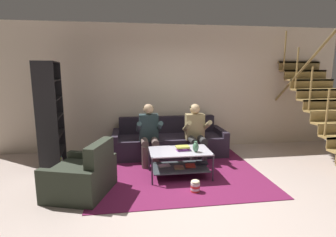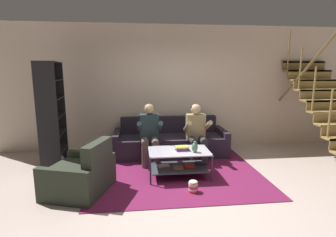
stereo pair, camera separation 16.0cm
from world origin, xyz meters
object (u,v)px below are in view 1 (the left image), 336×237
at_px(vase, 196,147).
at_px(bookshelf, 48,124).
at_px(coffee_table, 180,159).
at_px(armchair, 83,176).
at_px(popcorn_tub, 195,186).
at_px(book_stack, 183,148).
at_px(person_seated_left, 149,132).
at_px(person_seated_right, 196,131).
at_px(couch, 169,142).

height_order(vase, bookshelf, bookshelf).
distance_m(coffee_table, armchair, 1.66).
distance_m(bookshelf, popcorn_tub, 2.93).
bearing_deg(armchair, coffee_table, 15.01).
bearing_deg(coffee_table, book_stack, 3.12).
xyz_separation_m(person_seated_left, book_stack, (0.53, -0.75, -0.14)).
bearing_deg(person_seated_left, person_seated_right, -0.09).
xyz_separation_m(person_seated_right, bookshelf, (-2.84, -0.05, 0.23)).
height_order(couch, bookshelf, bookshelf).
distance_m(vase, book_stack, 0.24).
distance_m(vase, armchair, 1.89).
bearing_deg(bookshelf, vase, -17.55).
bearing_deg(vase, armchair, -170.64).
bearing_deg(armchair, person_seated_left, 46.82).
relative_size(couch, bookshelf, 1.22).
xyz_separation_m(coffee_table, vase, (0.24, -0.13, 0.26)).
relative_size(person_seated_left, coffee_table, 1.12).
height_order(person_seated_right, bookshelf, bookshelf).
bearing_deg(couch, coffee_table, -89.42).
bearing_deg(person_seated_right, popcorn_tub, -104.28).
height_order(person_seated_left, coffee_table, person_seated_left).
bearing_deg(person_seated_left, armchair, -133.18).
bearing_deg(person_seated_left, vase, -50.14).
relative_size(couch, vase, 13.12).
distance_m(couch, bookshelf, 2.50).
xyz_separation_m(vase, popcorn_tub, (-0.13, -0.52, -0.47)).
bearing_deg(book_stack, person_seated_left, 125.45).
distance_m(book_stack, popcorn_tub, 0.78).
bearing_deg(book_stack, person_seated_right, 60.36).
bearing_deg(vase, couch, 100.31).
relative_size(person_seated_right, vase, 6.30).
bearing_deg(coffee_table, bookshelf, 163.55).
relative_size(couch, person_seated_right, 2.08).
distance_m(book_stack, armchair, 1.72).
distance_m(person_seated_left, person_seated_right, 0.96).
height_order(person_seated_left, book_stack, person_seated_left).
bearing_deg(book_stack, vase, -32.73).
relative_size(person_seated_left, book_stack, 4.72).
relative_size(vase, book_stack, 0.74).
bearing_deg(armchair, popcorn_tub, -7.22).
bearing_deg(armchair, book_stack, 14.73).
height_order(bookshelf, armchair, bookshelf).
xyz_separation_m(couch, coffee_table, (0.01, -1.27, 0.03)).
bearing_deg(popcorn_tub, book_stack, 96.18).
bearing_deg(person_seated_right, armchair, -150.29).
distance_m(person_seated_right, book_stack, 0.87).
bearing_deg(bookshelf, book_stack, -16.14).
relative_size(bookshelf, popcorn_tub, 10.26).
distance_m(person_seated_right, armchair, 2.41).
distance_m(person_seated_left, coffee_table, 0.96).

